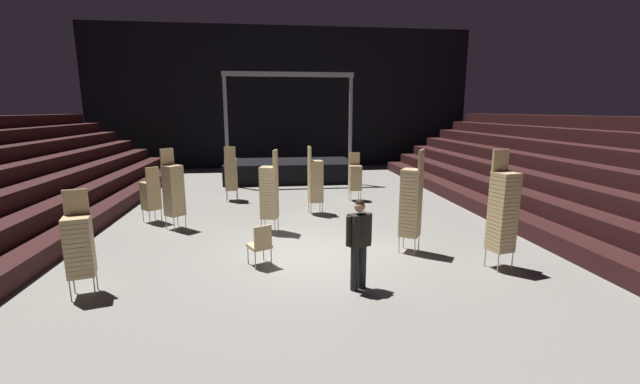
# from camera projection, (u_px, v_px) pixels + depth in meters

# --- Properties ---
(ground_plane) EXTENTS (22.00, 30.00, 0.10)m
(ground_plane) POSITION_uv_depth(u_px,v_px,m) (311.00, 255.00, 9.65)
(ground_plane) COLOR gray
(arena_end_wall) EXTENTS (22.00, 0.30, 8.00)m
(arena_end_wall) POSITION_uv_depth(u_px,v_px,m) (284.00, 99.00, 23.42)
(arena_end_wall) COLOR black
(arena_end_wall) RESTS_ON ground_plane
(bleacher_bank_right) EXTENTS (5.25, 24.00, 3.15)m
(bleacher_bank_right) POSITION_uv_depth(u_px,v_px,m) (603.00, 175.00, 11.32)
(bleacher_bank_right) COLOR black
(bleacher_bank_right) RESTS_ON ground_plane
(stage_riser) EXTENTS (6.02, 3.07, 4.97)m
(stage_riser) POSITION_uv_depth(u_px,v_px,m) (289.00, 169.00, 19.56)
(stage_riser) COLOR black
(stage_riser) RESTS_ON ground_plane
(man_with_tie) EXTENTS (0.56, 0.36, 1.76)m
(man_with_tie) POSITION_uv_depth(u_px,v_px,m) (359.00, 239.00, 7.52)
(man_with_tie) COLOR black
(man_with_tie) RESTS_ON ground_plane
(chair_stack_front_left) EXTENTS (0.48, 0.48, 2.22)m
(chair_stack_front_left) POSITION_uv_depth(u_px,v_px,m) (315.00, 180.00, 13.10)
(chair_stack_front_left) COLOR #B2B5BA
(chair_stack_front_left) RESTS_ON ground_plane
(chair_stack_front_right) EXTENTS (0.62, 0.62, 2.31)m
(chair_stack_front_right) POSITION_uv_depth(u_px,v_px,m) (173.00, 190.00, 11.39)
(chair_stack_front_right) COLOR #B2B5BA
(chair_stack_front_right) RESTS_ON ground_plane
(chair_stack_mid_left) EXTENTS (0.54, 0.54, 2.31)m
(chair_stack_mid_left) POSITION_uv_depth(u_px,v_px,m) (269.00, 191.00, 11.13)
(chair_stack_mid_left) COLOR #B2B5BA
(chair_stack_mid_left) RESTS_ON ground_plane
(chair_stack_mid_right) EXTENTS (0.45, 0.45, 2.05)m
(chair_stack_mid_right) POSITION_uv_depth(u_px,v_px,m) (231.00, 174.00, 15.05)
(chair_stack_mid_right) COLOR #B2B5BA
(chair_stack_mid_right) RESTS_ON ground_plane
(chair_stack_mid_centre) EXTENTS (0.54, 0.54, 1.96)m
(chair_stack_mid_centre) POSITION_uv_depth(u_px,v_px,m) (79.00, 245.00, 7.26)
(chair_stack_mid_centre) COLOR #B2B5BA
(chair_stack_mid_centre) RESTS_ON ground_plane
(chair_stack_rear_left) EXTENTS (0.61, 0.61, 2.48)m
(chair_stack_rear_left) POSITION_uv_depth(u_px,v_px,m) (411.00, 202.00, 9.51)
(chair_stack_rear_left) COLOR #B2B5BA
(chair_stack_rear_left) RESTS_ON ground_plane
(chair_stack_rear_right) EXTENTS (0.53, 0.53, 2.56)m
(chair_stack_rear_right) POSITION_uv_depth(u_px,v_px,m) (503.00, 211.00, 8.50)
(chair_stack_rear_right) COLOR #B2B5BA
(chair_stack_rear_right) RESTS_ON ground_plane
(chair_stack_rear_centre) EXTENTS (0.62, 0.62, 1.71)m
(chair_stack_rear_centre) POSITION_uv_depth(u_px,v_px,m) (151.00, 195.00, 12.14)
(chair_stack_rear_centre) COLOR #B2B5BA
(chair_stack_rear_centre) RESTS_ON ground_plane
(chair_stack_aisle_left) EXTENTS (0.44, 0.44, 1.79)m
(chair_stack_aisle_left) POSITION_uv_depth(u_px,v_px,m) (355.00, 177.00, 15.09)
(chair_stack_aisle_left) COLOR #B2B5BA
(chair_stack_aisle_left) RESTS_ON ground_plane
(loose_chair_near_man) EXTENTS (0.59, 0.59, 0.95)m
(loose_chair_near_man) POSITION_uv_depth(u_px,v_px,m) (261.00, 243.00, 8.75)
(loose_chair_near_man) COLOR #B2B5BA
(loose_chair_near_man) RESTS_ON ground_plane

